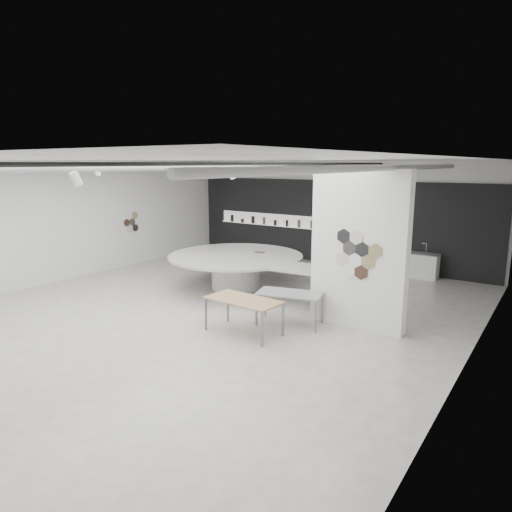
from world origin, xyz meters
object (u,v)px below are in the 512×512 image
Objects in this scene: partition_column at (359,250)px; sample_table_stone at (290,295)px; sample_table_wood at (243,302)px; display_island at (238,267)px; kitchen_counter at (416,265)px.

partition_column is 2.21× the size of sample_table_stone.
partition_column is 2.83m from sample_table_wood.
kitchen_counter is at bearing 42.71° from display_island.
display_island is 3.72× the size of kitchen_counter.
display_island is 3.42m from sample_table_stone.
sample_table_stone is at bearing -150.90° from partition_column.
display_island is 3.74m from sample_table_wood.
sample_table_wood is at bearing -117.07° from sample_table_stone.
display_island reaches higher than sample_table_stone.
partition_column is at bearing 43.91° from sample_table_wood.
partition_column is 4.51m from display_island.
kitchen_counter is at bearing 79.65° from sample_table_stone.
partition_column is 1.89m from sample_table_stone.
sample_table_wood is (2.33, -2.92, 0.06)m from display_island.
partition_column is at bearing 29.10° from sample_table_stone.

